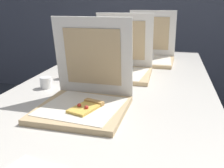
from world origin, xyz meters
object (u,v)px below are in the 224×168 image
pizza_box_front (85,97)px  pizza_box_middle (122,66)px  cup_white_mid (65,74)px  table (115,93)px  cup_white_near_center (46,83)px  pizza_box_back (150,54)px

pizza_box_front → pizza_box_middle: size_ratio=1.01×
cup_white_mid → table: bearing=-12.7°
pizza_box_front → pizza_box_middle: bearing=87.1°
pizza_box_middle → cup_white_near_center: 0.47m
pizza_box_front → pizza_box_back: size_ratio=1.00×
table → pizza_box_back: (0.12, 0.62, 0.10)m
table → pizza_box_middle: 0.24m
table → cup_white_mid: bearing=167.3°
pizza_box_back → cup_white_mid: pizza_box_back is taller
pizza_box_front → cup_white_near_center: bearing=143.9°
table → cup_white_near_center: size_ratio=36.78×
table → cup_white_near_center: bearing=-160.7°
table → pizza_box_front: size_ratio=6.03×
pizza_box_front → pizza_box_back: bearing=81.5°
pizza_box_back → cup_white_mid: size_ratio=6.09×
pizza_box_middle → cup_white_mid: size_ratio=6.03×
pizza_box_back → cup_white_near_center: pizza_box_back is taller
pizza_box_back → cup_white_near_center: bearing=-118.9°
pizza_box_back → table: bearing=-98.4°
cup_white_near_center → table: bearing=19.3°
table → cup_white_near_center: 0.36m
table → cup_white_mid: 0.33m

